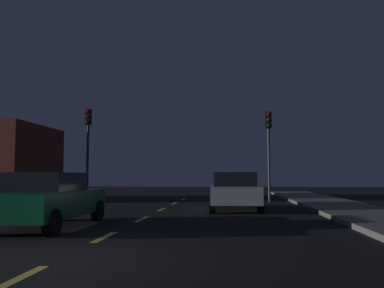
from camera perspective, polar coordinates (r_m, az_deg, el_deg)
name	(u,v)px	position (r m, az deg, el deg)	size (l,w,h in m)	color
ground_plane	(145,217)	(13.85, -6.57, -10.21)	(80.00, 80.00, 0.00)	black
sidewalk_curb_right	(378,217)	(14.32, 24.71, -9.34)	(3.00, 40.00, 0.15)	gray
lane_stripe_nearest	(17,279)	(6.16, -23.36, -17.05)	(0.16, 1.60, 0.01)	#EACC4C
lane_stripe_second	(105,237)	(9.62, -12.15, -12.64)	(0.16, 1.60, 0.01)	#EACC4C
lane_stripe_third	(141,219)	(13.27, -7.11, -10.44)	(0.16, 1.60, 0.01)	#EACC4C
lane_stripe_fourth	(162,209)	(16.98, -4.30, -9.16)	(0.16, 1.60, 0.01)	#EACC4C
lane_stripe_fifth	(174,203)	(20.73, -2.50, -8.32)	(0.16, 1.60, 0.01)	#EACC4C
lane_stripe_sixth	(183,199)	(24.49, -1.27, -7.74)	(0.16, 1.60, 0.01)	#EACC4C
traffic_signal_left	(88,136)	(23.56, -14.41, 1.03)	(0.32, 0.38, 5.16)	#2D2D30
traffic_signal_right	(269,138)	(22.24, 10.71, 0.78)	(0.32, 0.38, 4.85)	#4C4C51
car_stopped_ahead	(234,191)	(16.75, 5.97, -6.56)	(2.10, 4.46, 1.53)	silver
car_adjacent_lane	(47,199)	(11.62, -19.66, -7.33)	(1.93, 4.33, 1.47)	#0F4C2D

